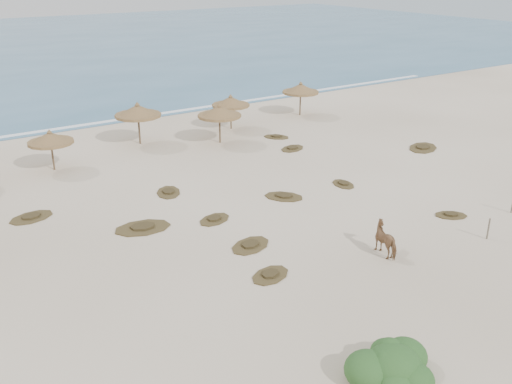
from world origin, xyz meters
TOP-DOWN VIEW (x-y plane):
  - ground at (0.00, 0.00)m, footprint 160.00×160.00m
  - foam_line at (0.00, 26.00)m, footprint 70.00×0.60m
  - palapa_1 at (-7.45, 16.82)m, footprint 3.34×3.34m
  - palapa_2 at (-0.91, 18.99)m, footprint 4.04×4.04m
  - palapa_3 at (3.91, 16.12)m, footprint 3.77×3.77m
  - palapa_4 at (6.45, 18.81)m, footprint 3.04×3.04m
  - palapa_5 at (13.40, 19.22)m, footprint 3.31×3.31m
  - horse at (1.68, -2.24)m, footprint 0.94×1.72m
  - fence_post_near at (6.63, -3.77)m, footprint 0.10×0.10m
  - bush at (-4.05, -8.14)m, footprint 2.93×2.58m
  - scrub_1 at (-6.22, 6.03)m, footprint 3.00×2.25m
  - scrub_2 at (-2.87, 4.95)m, footprint 2.11×1.74m
  - scrub_3 at (1.74, 5.45)m, footprint 2.43×2.52m
  - scrub_4 at (5.69, 5.09)m, footprint 1.33×1.79m
  - scrub_5 at (14.87, 7.29)m, footprint 3.24×2.84m
  - scrub_6 at (-10.39, 10.21)m, footprint 2.45×1.87m
  - scrub_7 at (7.29, 12.09)m, footprint 2.28×1.87m
  - scrub_9 at (-2.89, 1.63)m, footprint 2.45×2.02m
  - scrub_10 at (7.98, 14.96)m, footprint 2.12×2.21m
  - scrub_11 at (-3.64, -1.02)m, footprint 2.13×1.71m
  - scrub_12 at (7.33, -1.17)m, footprint 1.92×1.76m
  - scrub_13 at (-3.23, 9.48)m, footprint 1.97×2.33m

SIDE VIEW (x-z plane):
  - ground at x=0.00m, z-range 0.00..0.00m
  - foam_line at x=0.00m, z-range 0.00..0.01m
  - scrub_3 at x=1.74m, z-range -0.03..0.13m
  - scrub_9 at x=-2.89m, z-range -0.03..0.13m
  - scrub_4 at x=5.69m, z-range -0.03..0.13m
  - scrub_11 at x=-3.64m, z-range -0.03..0.13m
  - scrub_12 at x=7.33m, z-range -0.03..0.13m
  - scrub_1 at x=-6.22m, z-range -0.03..0.13m
  - scrub_2 at x=-2.87m, z-range -0.03..0.13m
  - scrub_5 at x=14.87m, z-range -0.03..0.13m
  - scrub_6 at x=-10.39m, z-range -0.03..0.13m
  - scrub_7 at x=7.29m, z-range -0.03..0.13m
  - scrub_10 at x=7.98m, z-range -0.03..0.13m
  - scrub_13 at x=-3.23m, z-range -0.03..0.13m
  - bush at x=-4.05m, z-range -0.23..1.09m
  - fence_post_near at x=6.63m, z-range 0.00..1.03m
  - horse at x=1.68m, z-range 0.00..1.39m
  - palapa_1 at x=-7.45m, z-range 0.71..3.28m
  - palapa_4 at x=6.45m, z-range 0.74..3.40m
  - palapa_5 at x=13.40m, z-range 0.78..3.59m
  - palapa_3 at x=3.91m, z-range 0.79..3.63m
  - palapa_2 at x=-0.91m, z-range 0.82..3.81m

